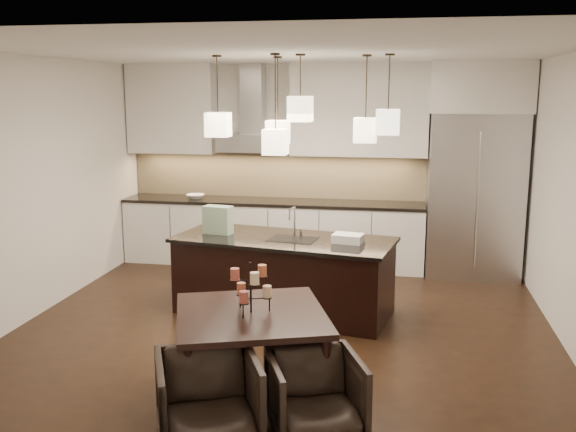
% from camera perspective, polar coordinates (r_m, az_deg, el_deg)
% --- Properties ---
extents(floor, '(5.50, 5.50, 0.02)m').
position_cam_1_polar(floor, '(6.80, -0.30, -9.96)').
color(floor, black).
rests_on(floor, ground).
extents(ceiling, '(5.50, 5.50, 0.02)m').
position_cam_1_polar(ceiling, '(6.36, -0.33, 14.50)').
color(ceiling, white).
rests_on(ceiling, wall_back).
extents(wall_back, '(5.50, 0.02, 2.80)m').
position_cam_1_polar(wall_back, '(9.13, 2.85, 4.59)').
color(wall_back, silver).
rests_on(wall_back, ground).
extents(wall_front, '(5.50, 0.02, 2.80)m').
position_cam_1_polar(wall_front, '(3.81, -7.93, -4.76)').
color(wall_front, silver).
rests_on(wall_front, ground).
extents(wall_left, '(0.02, 5.50, 2.80)m').
position_cam_1_polar(wall_left, '(7.44, -21.73, 2.32)').
color(wall_left, silver).
rests_on(wall_left, ground).
extents(refrigerator, '(1.20, 0.72, 2.15)m').
position_cam_1_polar(refrigerator, '(8.78, 16.24, 1.75)').
color(refrigerator, '#B7B7BA').
rests_on(refrigerator, floor).
extents(fridge_panel, '(1.26, 0.72, 0.65)m').
position_cam_1_polar(fridge_panel, '(8.67, 16.74, 10.92)').
color(fridge_panel, silver).
rests_on(fridge_panel, refrigerator).
extents(lower_cabinets, '(4.21, 0.62, 0.88)m').
position_cam_1_polar(lower_cabinets, '(9.07, -1.39, -1.59)').
color(lower_cabinets, silver).
rests_on(lower_cabinets, floor).
extents(countertop, '(4.21, 0.66, 0.04)m').
position_cam_1_polar(countertop, '(8.98, -1.41, 1.27)').
color(countertop, black).
rests_on(countertop, lower_cabinets).
extents(backsplash, '(4.21, 0.02, 0.63)m').
position_cam_1_polar(backsplash, '(9.22, -1.04, 3.64)').
color(backsplash, '#C6B487').
rests_on(backsplash, countertop).
extents(upper_cab_left, '(1.25, 0.35, 1.25)m').
position_cam_1_polar(upper_cab_left, '(9.40, -10.25, 9.35)').
color(upper_cab_left, silver).
rests_on(upper_cab_left, wall_back).
extents(upper_cab_right, '(1.85, 0.35, 1.25)m').
position_cam_1_polar(upper_cab_right, '(8.83, 6.34, 9.36)').
color(upper_cab_right, silver).
rests_on(upper_cab_right, wall_back).
extents(hood_canopy, '(0.90, 0.52, 0.24)m').
position_cam_1_polar(hood_canopy, '(8.99, -3.25, 6.54)').
color(hood_canopy, '#B7B7BA').
rests_on(hood_canopy, wall_back).
extents(hood_chimney, '(0.30, 0.28, 0.96)m').
position_cam_1_polar(hood_chimney, '(9.07, -3.13, 10.37)').
color(hood_chimney, '#B7B7BA').
rests_on(hood_chimney, hood_canopy).
extents(fruit_bowl, '(0.31, 0.31, 0.06)m').
position_cam_1_polar(fruit_bowl, '(9.21, -8.22, 1.73)').
color(fruit_bowl, silver).
rests_on(fruit_bowl, countertop).
extents(island_body, '(2.43, 1.30, 0.81)m').
position_cam_1_polar(island_body, '(7.12, -0.36, -5.44)').
color(island_body, black).
rests_on(island_body, floor).
extents(island_top, '(2.51, 1.39, 0.04)m').
position_cam_1_polar(island_top, '(7.01, -0.37, -2.12)').
color(island_top, black).
rests_on(island_top, island_body).
extents(faucet, '(0.13, 0.23, 0.35)m').
position_cam_1_polar(faucet, '(7.03, 0.60, -0.48)').
color(faucet, silver).
rests_on(faucet, island_top).
extents(tote_bag, '(0.34, 0.22, 0.31)m').
position_cam_1_polar(tote_bag, '(7.24, -6.25, -0.34)').
color(tote_bag, '#1B572C').
rests_on(tote_bag, island_top).
extents(food_container, '(0.35, 0.27, 0.09)m').
position_cam_1_polar(food_container, '(6.82, 5.35, -1.99)').
color(food_container, silver).
rests_on(food_container, island_top).
extents(dining_table, '(1.49, 1.49, 0.70)m').
position_cam_1_polar(dining_table, '(5.30, -3.27, -12.10)').
color(dining_table, black).
rests_on(dining_table, floor).
extents(candelabra, '(0.43, 0.43, 0.41)m').
position_cam_1_polar(candelabra, '(5.10, -3.33, -6.36)').
color(candelabra, black).
rests_on(candelabra, dining_table).
extents(candle_a, '(0.09, 0.09, 0.09)m').
position_cam_1_polar(candle_a, '(5.13, -1.87, -6.72)').
color(candle_a, beige).
rests_on(candle_a, candelabra).
extents(candle_b, '(0.09, 0.09, 0.09)m').
position_cam_1_polar(candle_b, '(5.22, -4.18, -6.44)').
color(candle_b, '#BE603C').
rests_on(candle_b, candelabra).
extents(candle_c, '(0.09, 0.09, 0.09)m').
position_cam_1_polar(candle_c, '(5.00, -3.95, -7.20)').
color(candle_c, '#AD4C40').
rests_on(candle_c, candelabra).
extents(candle_d, '(0.09, 0.09, 0.09)m').
position_cam_1_polar(candle_d, '(5.16, -2.31, -4.87)').
color(candle_d, '#BE603C').
rests_on(candle_d, candelabra).
extents(candle_e, '(0.09, 0.09, 0.09)m').
position_cam_1_polar(candle_e, '(5.08, -4.74, -5.17)').
color(candle_e, '#AD4C40').
rests_on(candle_e, candelabra).
extents(candle_f, '(0.09, 0.09, 0.09)m').
position_cam_1_polar(candle_f, '(4.96, -2.99, -5.56)').
color(candle_f, beige).
rests_on(candle_f, candelabra).
extents(armchair_left, '(0.92, 0.93, 0.65)m').
position_cam_1_polar(armchair_left, '(4.65, -7.10, -15.96)').
color(armchair_left, black).
rests_on(armchair_left, floor).
extents(armchair_right, '(0.83, 0.84, 0.59)m').
position_cam_1_polar(armchair_right, '(4.74, 2.46, -15.68)').
color(armchair_right, black).
rests_on(armchair_right, floor).
extents(pendant_a, '(0.24, 0.24, 0.26)m').
position_cam_1_polar(pendant_a, '(6.98, -6.22, 8.08)').
color(pendant_a, '#F6E9CA').
rests_on(pendant_a, ceiling).
extents(pendant_b, '(0.24, 0.24, 0.26)m').
position_cam_1_polar(pendant_b, '(7.20, -0.90, 7.45)').
color(pendant_b, '#F6E9CA').
rests_on(pendant_b, ceiling).
extents(pendant_c, '(0.24, 0.24, 0.26)m').
position_cam_1_polar(pendant_c, '(6.70, 1.10, 9.50)').
color(pendant_c, '#F6E9CA').
rests_on(pendant_c, ceiling).
extents(pendant_d, '(0.24, 0.24, 0.26)m').
position_cam_1_polar(pendant_d, '(6.90, 6.89, 7.58)').
color(pendant_d, '#F6E9CA').
rests_on(pendant_d, ceiling).
extents(pendant_e, '(0.24, 0.24, 0.26)m').
position_cam_1_polar(pendant_e, '(6.74, 8.87, 8.25)').
color(pendant_e, '#F6E9CA').
rests_on(pendant_e, ceiling).
extents(pendant_f, '(0.24, 0.24, 0.26)m').
position_cam_1_polar(pendant_f, '(6.62, -1.12, 6.61)').
color(pendant_f, '#F6E9CA').
rests_on(pendant_f, ceiling).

